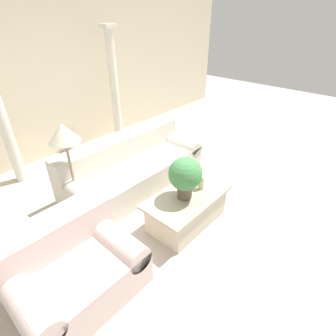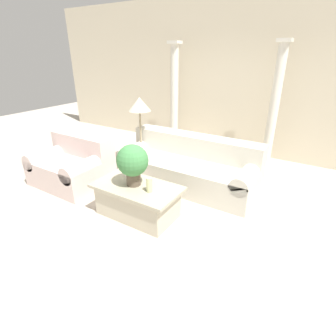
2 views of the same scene
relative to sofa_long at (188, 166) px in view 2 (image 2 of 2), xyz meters
name	(u,v)px [view 2 (image 2 of 2)]	position (x,y,z in m)	size (l,w,h in m)	color
ground_plane	(162,200)	(-0.06, -0.73, -0.32)	(16.00, 16.00, 0.00)	#BCB2A3
wall_back	(232,78)	(-0.06, 2.02, 1.28)	(10.00, 0.06, 3.20)	beige
sofa_long	(188,166)	(0.00, 0.00, 0.00)	(2.35, 0.96, 0.80)	beige
loveseat	(73,164)	(-1.71, -1.01, 0.01)	(1.22, 0.96, 0.80)	beige
coffee_table	(138,200)	(-0.13, -1.24, -0.09)	(1.19, 0.66, 0.46)	beige
potted_plant	(133,162)	(-0.19, -1.23, 0.47)	(0.42, 0.42, 0.57)	brown
pillar_candle	(149,185)	(0.11, -1.28, 0.23)	(0.08, 0.08, 0.20)	beige
floor_lamp	(140,109)	(-1.01, 0.02, 0.85)	(0.39, 0.39, 1.38)	gray
column_left	(174,96)	(-1.21, 1.55, 0.86)	(0.24, 0.24, 2.32)	silver
column_right	(274,106)	(0.95, 1.55, 0.86)	(0.24, 0.24, 2.32)	silver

